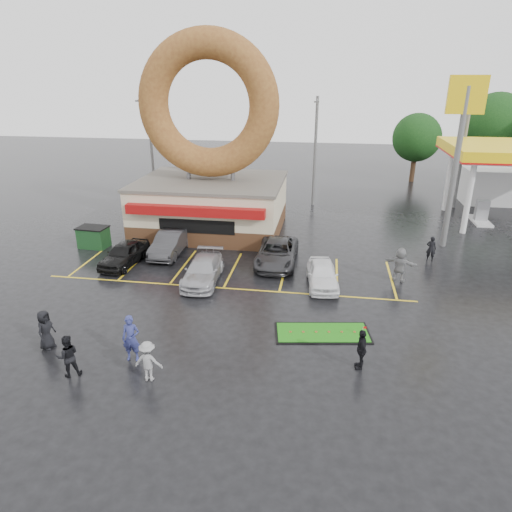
# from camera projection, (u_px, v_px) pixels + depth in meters

# --- Properties ---
(ground) EXTENTS (120.00, 120.00, 0.00)m
(ground) POSITION_uv_depth(u_px,v_px,m) (207.00, 320.00, 21.24)
(ground) COLOR black
(ground) RESTS_ON ground
(donut_shop) EXTENTS (10.20, 8.70, 13.50)m
(donut_shop) POSITION_uv_depth(u_px,v_px,m) (210.00, 169.00, 31.91)
(donut_shop) COLOR #472B19
(donut_shop) RESTS_ON ground
(shell_sign) EXTENTS (2.20, 0.36, 10.60)m
(shell_sign) POSITION_uv_depth(u_px,v_px,m) (461.00, 132.00, 27.61)
(shell_sign) COLOR slate
(shell_sign) RESTS_ON ground
(streetlight_left) EXTENTS (0.40, 2.21, 9.00)m
(streetlight_left) POSITION_uv_depth(u_px,v_px,m) (151.00, 147.00, 39.17)
(streetlight_left) COLOR slate
(streetlight_left) RESTS_ON ground
(streetlight_mid) EXTENTS (0.40, 2.21, 9.00)m
(streetlight_mid) POSITION_uv_depth(u_px,v_px,m) (315.00, 149.00, 38.06)
(streetlight_mid) COLOR slate
(streetlight_mid) RESTS_ON ground
(streetlight_right) EXTENTS (0.40, 2.21, 9.00)m
(streetlight_right) POSITION_uv_depth(u_px,v_px,m) (463.00, 151.00, 37.24)
(streetlight_right) COLOR slate
(streetlight_right) RESTS_ON ground
(tree_far_c) EXTENTS (6.30, 6.30, 9.00)m
(tree_far_c) POSITION_uv_depth(u_px,v_px,m) (496.00, 124.00, 47.05)
(tree_far_c) COLOR #332114
(tree_far_c) RESTS_ON ground
(tree_far_d) EXTENTS (4.90, 4.90, 7.00)m
(tree_far_d) POSITION_uv_depth(u_px,v_px,m) (417.00, 138.00, 46.86)
(tree_far_d) COLOR #332114
(tree_far_d) RESTS_ON ground
(car_black) EXTENTS (2.10, 4.21, 1.38)m
(car_black) POSITION_uv_depth(u_px,v_px,m) (124.00, 254.00, 27.13)
(car_black) COLOR black
(car_black) RESTS_ON ground
(car_dgrey) EXTENTS (1.56, 4.43, 1.46)m
(car_dgrey) POSITION_uv_depth(u_px,v_px,m) (170.00, 243.00, 28.73)
(car_dgrey) COLOR #2B2A2D
(car_dgrey) RESTS_ON ground
(car_silver) EXTENTS (2.01, 4.52, 1.29)m
(car_silver) POSITION_uv_depth(u_px,v_px,m) (203.00, 270.00, 24.95)
(car_silver) COLOR #A3A3A8
(car_silver) RESTS_ON ground
(car_grey) EXTENTS (2.31, 5.01, 1.39)m
(car_grey) POSITION_uv_depth(u_px,v_px,m) (277.00, 253.00, 27.26)
(car_grey) COLOR #303033
(car_grey) RESTS_ON ground
(car_white) EXTENTS (1.98, 4.02, 1.32)m
(car_white) POSITION_uv_depth(u_px,v_px,m) (322.00, 274.00, 24.43)
(car_white) COLOR white
(car_white) RESTS_ON ground
(person_blue) EXTENTS (0.76, 0.54, 1.94)m
(person_blue) POSITION_uv_depth(u_px,v_px,m) (131.00, 338.00, 17.93)
(person_blue) COLOR navy
(person_blue) RESTS_ON ground
(person_blackjkt) EXTENTS (1.04, 0.98, 1.69)m
(person_blackjkt) POSITION_uv_depth(u_px,v_px,m) (68.00, 356.00, 17.02)
(person_blackjkt) COLOR black
(person_blackjkt) RESTS_ON ground
(person_hoodie) EXTENTS (1.05, 0.61, 1.61)m
(person_hoodie) POSITION_uv_depth(u_px,v_px,m) (148.00, 361.00, 16.77)
(person_hoodie) COLOR gray
(person_hoodie) RESTS_ON ground
(person_bystander) EXTENTS (0.65, 0.90, 1.71)m
(person_bystander) POSITION_uv_depth(u_px,v_px,m) (46.00, 330.00, 18.75)
(person_bystander) COLOR black
(person_bystander) RESTS_ON ground
(person_cameraman) EXTENTS (0.45, 0.99, 1.66)m
(person_cameraman) POSITION_uv_depth(u_px,v_px,m) (361.00, 349.00, 17.48)
(person_cameraman) COLOR black
(person_cameraman) RESTS_ON ground
(person_walker_near) EXTENTS (1.86, 1.21, 1.92)m
(person_walker_near) POSITION_uv_depth(u_px,v_px,m) (400.00, 265.00, 24.88)
(person_walker_near) COLOR gray
(person_walker_near) RESTS_ON ground
(person_walker_far) EXTENTS (0.65, 0.50, 1.57)m
(person_walker_far) POSITION_uv_depth(u_px,v_px,m) (431.00, 249.00, 27.64)
(person_walker_far) COLOR black
(person_walker_far) RESTS_ON ground
(dumpster) EXTENTS (1.88, 1.33, 1.30)m
(dumpster) POSITION_uv_depth(u_px,v_px,m) (94.00, 238.00, 29.91)
(dumpster) COLOR #1A451F
(dumpster) RESTS_ON ground
(putting_green) EXTENTS (4.37, 2.41, 0.52)m
(putting_green) POSITION_uv_depth(u_px,v_px,m) (322.00, 333.00, 20.09)
(putting_green) COLOR black
(putting_green) RESTS_ON ground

